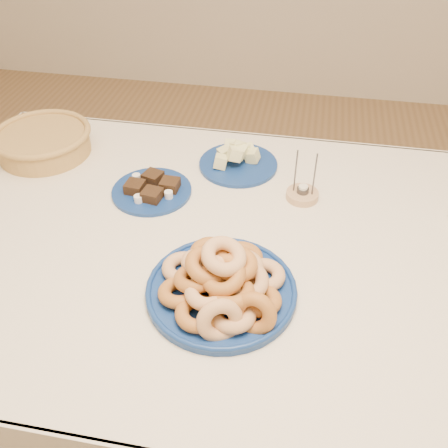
{
  "coord_description": "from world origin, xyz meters",
  "views": [
    {
      "loc": [
        0.16,
        -0.92,
        1.59
      ],
      "look_at": [
        0.0,
        -0.05,
        0.85
      ],
      "focal_mm": 40.0,
      "sensor_mm": 36.0,
      "label": 1
    }
  ],
  "objects_px": {
    "dining_table": "(227,271)",
    "wicker_basket": "(43,141)",
    "donut_platter": "(222,283)",
    "brownie_plate": "(152,189)",
    "melon_plate": "(238,159)",
    "candle_holder": "(302,194)"
  },
  "relations": [
    {
      "from": "donut_platter",
      "to": "wicker_basket",
      "type": "xyz_separation_m",
      "value": [
        -0.66,
        0.49,
        0.0
      ]
    },
    {
      "from": "dining_table",
      "to": "melon_plate",
      "type": "height_order",
      "value": "melon_plate"
    },
    {
      "from": "dining_table",
      "to": "melon_plate",
      "type": "bearing_deg",
      "value": 95.18
    },
    {
      "from": "dining_table",
      "to": "melon_plate",
      "type": "distance_m",
      "value": 0.38
    },
    {
      "from": "donut_platter",
      "to": "melon_plate",
      "type": "height_order",
      "value": "donut_platter"
    },
    {
      "from": "wicker_basket",
      "to": "candle_holder",
      "type": "relative_size",
      "value": 2.5
    },
    {
      "from": "candle_holder",
      "to": "wicker_basket",
      "type": "bearing_deg",
      "value": 173.56
    },
    {
      "from": "dining_table",
      "to": "candle_holder",
      "type": "bearing_deg",
      "value": 51.68
    },
    {
      "from": "wicker_basket",
      "to": "donut_platter",
      "type": "bearing_deg",
      "value": -36.55
    },
    {
      "from": "donut_platter",
      "to": "brownie_plate",
      "type": "xyz_separation_m",
      "value": [
        -0.27,
        0.35,
        -0.03
      ]
    },
    {
      "from": "dining_table",
      "to": "wicker_basket",
      "type": "xyz_separation_m",
      "value": [
        -0.64,
        0.31,
        0.15
      ]
    },
    {
      "from": "donut_platter",
      "to": "candle_holder",
      "type": "xyz_separation_m",
      "value": [
        0.15,
        0.4,
        -0.03
      ]
    },
    {
      "from": "melon_plate",
      "to": "donut_platter",
      "type": "bearing_deg",
      "value": -84.4
    },
    {
      "from": "donut_platter",
      "to": "brownie_plate",
      "type": "bearing_deg",
      "value": 127.8
    },
    {
      "from": "donut_platter",
      "to": "wicker_basket",
      "type": "distance_m",
      "value": 0.82
    },
    {
      "from": "dining_table",
      "to": "candle_holder",
      "type": "relative_size",
      "value": 11.33
    },
    {
      "from": "dining_table",
      "to": "brownie_plate",
      "type": "bearing_deg",
      "value": 146.31
    },
    {
      "from": "donut_platter",
      "to": "brownie_plate",
      "type": "height_order",
      "value": "donut_platter"
    },
    {
      "from": "donut_platter",
      "to": "candle_holder",
      "type": "height_order",
      "value": "candle_holder"
    },
    {
      "from": "donut_platter",
      "to": "melon_plate",
      "type": "distance_m",
      "value": 0.54
    },
    {
      "from": "dining_table",
      "to": "wicker_basket",
      "type": "distance_m",
      "value": 0.73
    },
    {
      "from": "candle_holder",
      "to": "melon_plate",
      "type": "bearing_deg",
      "value": 146.84
    }
  ]
}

